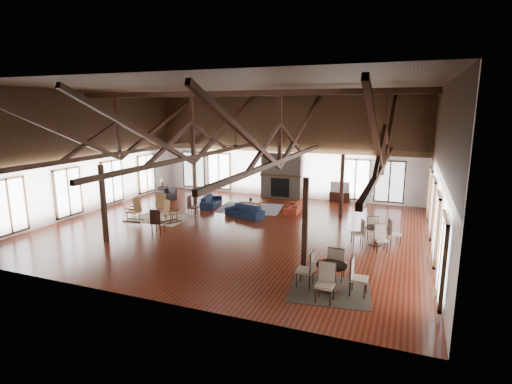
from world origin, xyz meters
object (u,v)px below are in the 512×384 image
at_px(sofa_orange, 294,207).
at_px(cafe_table_near, 331,273).
at_px(tv_console, 340,197).
at_px(sofa_navy_front, 245,211).
at_px(sofa_navy_left, 211,201).
at_px(cafe_table_far, 376,233).
at_px(armchair, 166,195).
at_px(coffee_table, 251,202).

height_order(sofa_orange, cafe_table_near, cafe_table_near).
xyz_separation_m(sofa_orange, tv_console, (1.80, 3.12, 0.04)).
height_order(sofa_navy_front, sofa_navy_left, sofa_navy_front).
distance_m(sofa_navy_front, sofa_navy_left, 2.90).
distance_m(sofa_orange, tv_console, 3.61).
bearing_deg(cafe_table_far, armchair, 162.92).
height_order(sofa_navy_left, tv_console, tv_console).
bearing_deg(tv_console, sofa_navy_front, -127.08).
xyz_separation_m(coffee_table, cafe_table_far, (6.57, -3.46, 0.12)).
bearing_deg(cafe_table_near, sofa_navy_front, 130.08).
bearing_deg(sofa_navy_front, cafe_table_near, -33.90).
distance_m(sofa_navy_left, sofa_orange, 4.49).
height_order(sofa_orange, armchair, armchair).
bearing_deg(sofa_orange, sofa_navy_front, -49.90).
xyz_separation_m(sofa_navy_front, sofa_navy_left, (-2.54, 1.41, -0.01)).
distance_m(cafe_table_near, tv_console, 11.48).
height_order(sofa_navy_left, sofa_orange, sofa_navy_left).
xyz_separation_m(cafe_table_far, tv_console, (-2.52, 6.81, -0.21)).
relative_size(cafe_table_near, cafe_table_far, 1.08).
height_order(coffee_table, cafe_table_near, cafe_table_near).
xyz_separation_m(armchair, tv_console, (9.37, 3.15, -0.04)).
bearing_deg(coffee_table, cafe_table_near, -56.92).
xyz_separation_m(sofa_navy_left, sofa_orange, (4.47, 0.40, -0.03)).
xyz_separation_m(sofa_navy_front, cafe_table_near, (5.40, -6.42, 0.25)).
relative_size(sofa_orange, armchair, 1.70).
bearing_deg(sofa_navy_left, sofa_orange, -96.55).
xyz_separation_m(sofa_orange, cafe_table_far, (4.32, -3.68, 0.25)).
bearing_deg(cafe_table_far, sofa_navy_left, 159.54).
bearing_deg(sofa_navy_left, tv_console, -72.33).
distance_m(cafe_table_near, cafe_table_far, 4.63).
height_order(armchair, cafe_table_near, cafe_table_near).
bearing_deg(sofa_navy_front, cafe_table_far, -0.65).
distance_m(sofa_navy_front, sofa_orange, 2.65).
bearing_deg(tv_console, sofa_navy_left, -150.65).
distance_m(sofa_navy_front, tv_console, 6.18).
xyz_separation_m(cafe_table_near, cafe_table_far, (0.85, 4.55, -0.05)).
height_order(cafe_table_near, tv_console, cafe_table_near).
bearing_deg(cafe_table_near, cafe_table_far, 79.39).
bearing_deg(armchair, sofa_navy_left, -77.50).
xyz_separation_m(sofa_navy_left, tv_console, (6.27, 3.53, 0.00)).
relative_size(sofa_navy_front, cafe_table_far, 1.01).
distance_m(sofa_navy_left, armchair, 3.12).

